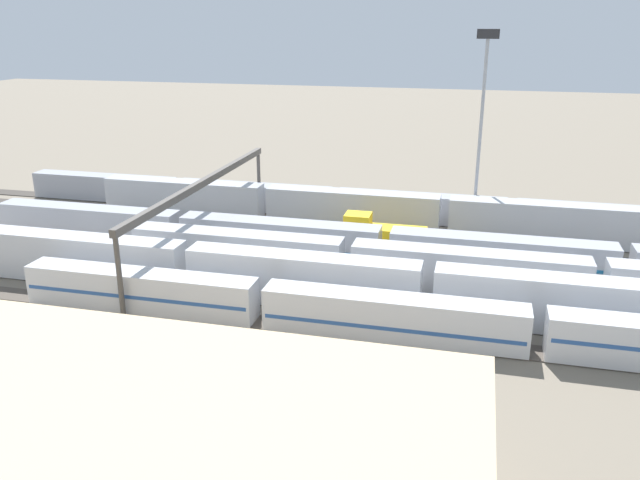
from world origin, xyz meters
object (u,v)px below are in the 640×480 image
object	(u,v)px
train_on_track_5	(467,275)
train_on_track_7	(511,329)
train_on_track_1	(444,216)
train_on_track_3	(380,240)
light_mast_0	(483,102)
train_on_track_4	(385,251)
train_on_track_6	(187,268)
signal_gantry	(204,188)
train_on_track_0	(410,207)

from	to	relation	value
train_on_track_5	train_on_track_7	size ratio (longest dim) A/B	0.79
train_on_track_5	train_on_track_1	xyz separation A→B (m)	(3.50, -20.00, 0.00)
train_on_track_3	light_mast_0	distance (m)	24.56
train_on_track_4	train_on_track_1	world-z (taller)	same
train_on_track_7	train_on_track_1	xyz separation A→B (m)	(7.40, -30.00, 0.55)
train_on_track_6	signal_gantry	xyz separation A→B (m)	(3.35, -12.50, 5.11)
train_on_track_6	train_on_track_1	bearing A→B (deg)	-134.05
train_on_track_4	train_on_track_5	xyz separation A→B (m)	(-8.92, 5.00, 0.02)
train_on_track_4	train_on_track_1	bearing A→B (deg)	-109.88
light_mast_0	signal_gantry	size ratio (longest dim) A/B	0.64
train_on_track_6	signal_gantry	distance (m)	13.91
train_on_track_0	train_on_track_6	bearing A→B (deg)	57.33
train_on_track_4	train_on_track_5	distance (m)	10.23
train_on_track_3	signal_gantry	distance (m)	21.70
signal_gantry	train_on_track_3	bearing A→B (deg)	-173.15
train_on_track_7	train_on_track_6	bearing A→B (deg)	-9.00
train_on_track_0	train_on_track_4	bearing A→B (deg)	88.63
train_on_track_5	train_on_track_0	bearing A→B (deg)	-71.33
train_on_track_6	train_on_track_4	world-z (taller)	same
train_on_track_3	train_on_track_4	bearing A→B (deg)	104.47
train_on_track_3	signal_gantry	xyz separation A→B (m)	(20.82, 2.50, 5.58)
train_on_track_6	train_on_track_1	xyz separation A→B (m)	(-24.19, -25.00, 0.00)
train_on_track_4	train_on_track_1	xyz separation A→B (m)	(-5.42, -15.00, 0.02)
train_on_track_7	train_on_track_1	bearing A→B (deg)	-76.15
train_on_track_6	train_on_track_5	size ratio (longest dim) A/B	1.34
train_on_track_4	train_on_track_5	world-z (taller)	same
train_on_track_6	train_on_track_7	world-z (taller)	train_on_track_6
train_on_track_0	train_on_track_7	size ratio (longest dim) A/B	1.27
train_on_track_0	light_mast_0	distance (m)	16.82
train_on_track_5	signal_gantry	world-z (taller)	signal_gantry
train_on_track_6	train_on_track_7	bearing A→B (deg)	171.00
train_on_track_4	train_on_track_3	xyz separation A→B (m)	(1.29, -5.00, -0.44)
train_on_track_4	light_mast_0	size ratio (longest dim) A/B	3.76
train_on_track_1	light_mast_0	xyz separation A→B (m)	(-3.68, -7.15, 13.73)
light_mast_0	signal_gantry	distance (m)	37.87
train_on_track_6	train_on_track_1	distance (m)	34.78
train_on_track_6	train_on_track_7	size ratio (longest dim) A/B	1.06
train_on_track_5	train_on_track_3	size ratio (longest dim) A/B	7.14
train_on_track_4	signal_gantry	xyz separation A→B (m)	(22.11, -2.50, 5.13)
train_on_track_4	light_mast_0	bearing A→B (deg)	-112.34
train_on_track_3	train_on_track_0	bearing A→B (deg)	-96.73
train_on_track_5	light_mast_0	xyz separation A→B (m)	(-0.18, -27.15, 13.73)
train_on_track_1	train_on_track_3	bearing A→B (deg)	56.12
train_on_track_5	train_on_track_7	distance (m)	10.75
train_on_track_6	train_on_track_5	world-z (taller)	same
train_on_track_7	train_on_track_3	world-z (taller)	train_on_track_3
train_on_track_5	train_on_track_1	world-z (taller)	same
train_on_track_1	signal_gantry	size ratio (longest dim) A/B	2.39
train_on_track_1	light_mast_0	distance (m)	15.91
train_on_track_4	light_mast_0	distance (m)	27.61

